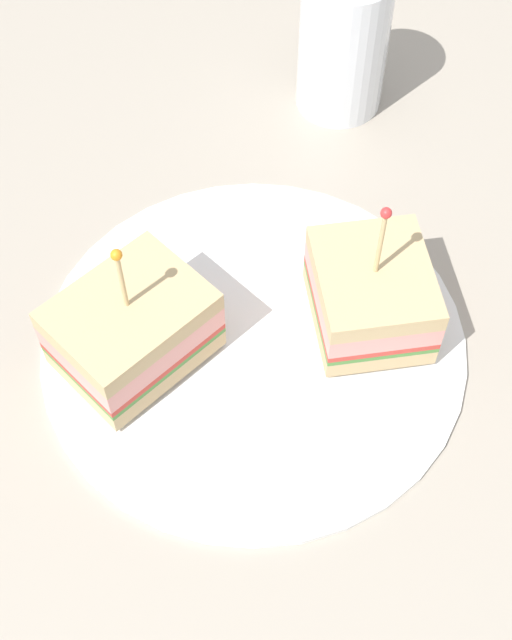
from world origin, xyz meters
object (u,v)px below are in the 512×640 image
(sandwich_half_front, at_px, (135,329))
(drink_glass, at_px, (345,50))
(sandwich_half_back, at_px, (373,295))
(plate, at_px, (256,340))

(sandwich_half_front, distance_m, drink_glass, 0.29)
(sandwich_half_front, xyz_separation_m, sandwich_half_back, (0.15, 0.03, -0.00))
(plate, height_order, sandwich_half_back, sandwich_half_back)
(sandwich_half_front, distance_m, sandwich_half_back, 0.16)
(plate, height_order, sandwich_half_front, sandwich_half_front)
(drink_glass, bearing_deg, plate, -106.39)
(sandwich_half_front, xyz_separation_m, drink_glass, (0.15, 0.25, 0.01))
(sandwich_half_front, bearing_deg, drink_glass, 59.62)
(plate, bearing_deg, sandwich_half_front, -171.40)
(plate, bearing_deg, drink_glass, 73.61)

